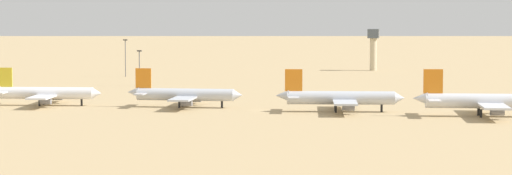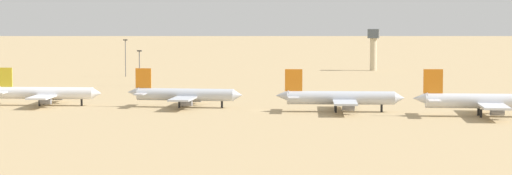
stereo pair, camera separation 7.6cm
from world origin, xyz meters
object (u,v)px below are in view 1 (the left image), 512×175
(control_tower, at_px, (373,45))
(light_pole_west, at_px, (125,55))
(parked_jet_orange_3, at_px, (184,95))
(parked_jet_orange_5, at_px, (484,101))
(parked_jet_yellow_2, at_px, (45,93))
(light_pole_mid, at_px, (139,65))
(parked_jet_orange_4, at_px, (339,98))

(control_tower, height_order, light_pole_west, control_tower)
(parked_jet_orange_3, distance_m, control_tower, 188.63)
(parked_jet_orange_5, distance_m, light_pole_west, 196.29)
(control_tower, relative_size, light_pole_west, 1.21)
(parked_jet_yellow_2, distance_m, light_pole_mid, 78.53)
(parked_jet_orange_4, xyz_separation_m, parked_jet_orange_5, (40.61, -4.78, 0.25))
(parked_jet_orange_3, relative_size, light_pole_west, 2.21)
(parked_jet_orange_5, bearing_deg, light_pole_west, 131.77)
(parked_jet_orange_5, xyz_separation_m, light_pole_mid, (-125.73, 84.17, 3.68))
(parked_jet_orange_3, bearing_deg, light_pole_mid, 113.58)
(parked_jet_yellow_2, bearing_deg, light_pole_west, 89.90)
(parked_jet_orange_4, height_order, control_tower, control_tower)
(light_pole_west, bearing_deg, parked_jet_orange_5, -41.66)
(parked_jet_orange_3, relative_size, control_tower, 1.82)
(light_pole_west, height_order, light_pole_mid, light_pole_west)
(parked_jet_orange_3, bearing_deg, parked_jet_yellow_2, -179.38)
(parked_jet_yellow_2, height_order, control_tower, control_tower)
(parked_jet_orange_4, bearing_deg, parked_jet_orange_3, 166.79)
(parked_jet_yellow_2, distance_m, parked_jet_orange_3, 43.46)
(parked_jet_orange_5, height_order, light_pole_mid, light_pole_mid)
(parked_jet_orange_5, distance_m, light_pole_mid, 151.35)
(control_tower, bearing_deg, light_pole_west, -148.32)
(light_pole_mid, bearing_deg, control_tower, 53.66)
(light_pole_west, bearing_deg, parked_jet_orange_4, -49.86)
(parked_jet_orange_5, bearing_deg, light_pole_mid, 139.63)
(parked_jet_orange_3, bearing_deg, control_tower, 74.12)
(parked_jet_orange_5, xyz_separation_m, control_tower, (-46.06, 192.50, 7.45))
(parked_jet_orange_4, relative_size, control_tower, 1.91)
(parked_jet_orange_5, bearing_deg, parked_jet_orange_3, 167.76)
(light_pole_west, distance_m, light_pole_mid, 50.77)
(parked_jet_orange_3, height_order, light_pole_west, light_pole_west)
(parked_jet_yellow_2, height_order, light_pole_mid, light_pole_mid)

